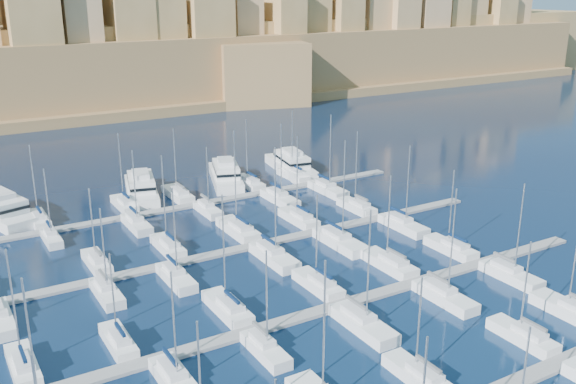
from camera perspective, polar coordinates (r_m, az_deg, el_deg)
ground at (r=88.68m, az=-0.16°, el=-7.10°), size 600.00×600.00×0.00m
pontoon_mid_near at (r=79.58m, az=4.31°, el=-10.10°), size 84.00×2.00×0.40m
pontoon_mid_far at (r=96.61m, az=-3.19°, el=-4.82°), size 84.00×2.00×0.40m
pontoon_far at (r=115.33m, az=-8.28°, el=-1.14°), size 84.00×2.00×0.40m
sailboat_3 at (r=67.13m, az=11.57°, el=-15.75°), size 2.54×8.47×11.56m
sailboat_4 at (r=76.79m, az=20.17°, el=-11.93°), size 2.49×8.30×12.05m
sailboat_5 at (r=84.12m, az=23.94°, el=-9.67°), size 2.99×9.96×13.67m
sailboat_12 at (r=72.54m, az=-22.48°, el=-14.08°), size 2.50×8.34×13.67m
sailboat_13 at (r=73.72m, az=-14.83°, el=-12.71°), size 2.32×7.75×11.15m
sailboat_14 at (r=78.19m, az=-5.38°, el=-10.21°), size 2.76×9.19×15.18m
sailboat_15 at (r=83.65m, az=2.71°, el=-8.19°), size 2.64×8.81×12.97m
sailboat_16 at (r=90.51m, az=8.99°, el=-6.28°), size 2.88×9.59×13.61m
sailboat_17 at (r=97.49m, az=14.27°, el=-4.83°), size 2.70×9.01×12.77m
sailboat_19 at (r=66.17m, az=-9.96°, el=-16.18°), size 2.63×8.76×12.92m
sailboat_20 at (r=70.08m, az=-2.05°, el=-13.77°), size 2.30×7.67×12.53m
sailboat_21 at (r=75.09m, az=6.66°, el=-11.53°), size 2.93×9.77×15.04m
sailboat_22 at (r=82.86m, az=13.72°, el=-8.97°), size 2.77×9.24×15.22m
sailboat_23 at (r=91.14m, az=19.16°, el=-6.94°), size 2.71×9.02×13.88m
sailboat_25 at (r=93.82m, az=-16.63°, el=-5.97°), size 2.46×8.19×11.63m
sailboat_26 at (r=96.71m, az=-10.60°, el=-4.74°), size 2.60×8.68×14.76m
sailboat_27 at (r=101.65m, az=-4.44°, el=-3.31°), size 3.08×10.26×16.87m
sailboat_28 at (r=106.18m, az=0.96°, el=-2.33°), size 2.77×9.24×14.85m
sailboat_29 at (r=112.21m, az=6.14°, el=-1.30°), size 2.60×8.66×14.36m
sailboat_31 at (r=84.66m, az=-15.81°, el=-8.58°), size 2.47×8.23×12.38m
sailboat_32 at (r=86.75m, az=-9.93°, el=-7.45°), size 2.65×8.83×13.58m
sailboat_33 at (r=91.69m, az=-1.30°, el=-5.70°), size 3.04×10.15×17.11m
sailboat_34 at (r=97.11m, az=4.63°, el=-4.36°), size 3.20×10.67×16.75m
sailboat_35 at (r=104.93m, az=10.18°, el=-2.88°), size 2.89×9.63×14.24m
sailboat_37 at (r=113.54m, az=-21.26°, el=-2.24°), size 2.54×8.47×13.49m
sailboat_38 at (r=116.50m, az=-14.32°, el=-1.05°), size 2.63×8.77×13.67m
sailboat_39 at (r=119.90m, az=-9.76°, el=-0.19°), size 2.91×9.69×13.26m
sailboat_40 at (r=125.31m, az=-3.52°, el=0.84°), size 2.77×9.23×13.46m
sailboat_41 at (r=129.99m, az=0.49°, el=1.51°), size 2.71×9.05×14.19m
sailboat_43 at (r=104.62m, az=-20.29°, el=-3.84°), size 2.14×7.15×12.12m
sailboat_44 at (r=106.57m, az=-13.31°, el=-2.76°), size 2.66×8.86×13.39m
sailboat_45 at (r=111.11m, az=-7.15°, el=-1.55°), size 2.34×7.80×12.15m
sailboat_46 at (r=116.05m, az=-0.75°, el=-0.53°), size 2.96×9.85×14.85m
sailboat_47 at (r=121.37m, az=3.55°, el=0.27°), size 2.96×9.86×15.37m
motor_yacht_a at (r=117.91m, az=-24.21°, el=-1.37°), size 10.74×19.93×5.25m
motor_yacht_b at (r=121.74m, az=-12.91°, el=0.37°), size 9.48×18.35×5.25m
motor_yacht_c at (r=127.67m, az=-5.55°, el=1.57°), size 10.67×18.26×5.25m
motor_yacht_d at (r=134.55m, az=0.27°, el=2.51°), size 8.16×18.27×5.25m
fortified_city at (r=229.23m, az=-20.77°, el=11.12°), size 460.00×108.95×59.52m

